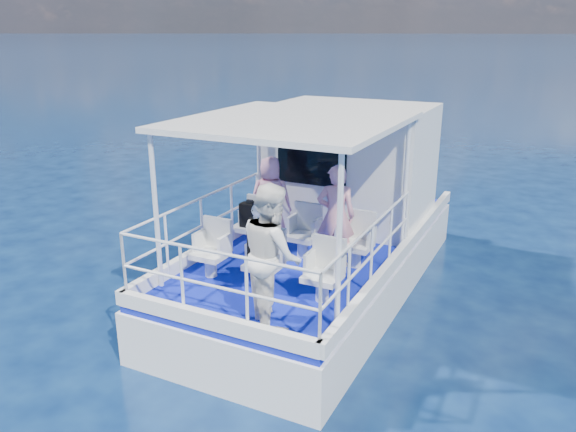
# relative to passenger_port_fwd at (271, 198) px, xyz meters

# --- Properties ---
(ground) EXTENTS (2000.00, 2000.00, 0.00)m
(ground) POSITION_rel_passenger_port_fwd_xyz_m (0.87, -0.73, -1.63)
(ground) COLOR #081A3E
(ground) RESTS_ON ground
(hull) EXTENTS (3.00, 7.00, 1.60)m
(hull) POSITION_rel_passenger_port_fwd_xyz_m (0.87, 0.27, -1.63)
(hull) COLOR white
(hull) RESTS_ON ground
(deck) EXTENTS (2.90, 6.90, 0.10)m
(deck) POSITION_rel_passenger_port_fwd_xyz_m (0.87, 0.27, -0.78)
(deck) COLOR #0A1493
(deck) RESTS_ON hull
(cabin) EXTENTS (2.85, 2.00, 2.20)m
(cabin) POSITION_rel_passenger_port_fwd_xyz_m (0.87, 1.57, 0.37)
(cabin) COLOR white
(cabin) RESTS_ON deck
(canopy) EXTENTS (3.00, 3.20, 0.08)m
(canopy) POSITION_rel_passenger_port_fwd_xyz_m (0.87, -0.93, 1.51)
(canopy) COLOR white
(canopy) RESTS_ON cabin
(canopy_posts) EXTENTS (2.77, 2.97, 2.20)m
(canopy_posts) POSITION_rel_passenger_port_fwd_xyz_m (0.87, -0.98, 0.37)
(canopy_posts) COLOR white
(canopy_posts) RESTS_ON deck
(railings) EXTENTS (2.84, 3.59, 1.00)m
(railings) POSITION_rel_passenger_port_fwd_xyz_m (0.87, -1.30, -0.23)
(railings) COLOR white
(railings) RESTS_ON deck
(seat_port_fwd) EXTENTS (0.48, 0.46, 0.38)m
(seat_port_fwd) POSITION_rel_passenger_port_fwd_xyz_m (-0.03, -0.53, -0.54)
(seat_port_fwd) COLOR silver
(seat_port_fwd) RESTS_ON deck
(seat_center_fwd) EXTENTS (0.48, 0.46, 0.38)m
(seat_center_fwd) POSITION_rel_passenger_port_fwd_xyz_m (0.87, -0.53, -0.54)
(seat_center_fwd) COLOR silver
(seat_center_fwd) RESTS_ON deck
(seat_stbd_fwd) EXTENTS (0.48, 0.46, 0.38)m
(seat_stbd_fwd) POSITION_rel_passenger_port_fwd_xyz_m (1.77, -0.53, -0.54)
(seat_stbd_fwd) COLOR silver
(seat_stbd_fwd) RESTS_ON deck
(seat_port_aft) EXTENTS (0.48, 0.46, 0.38)m
(seat_port_aft) POSITION_rel_passenger_port_fwd_xyz_m (-0.03, -1.83, -0.54)
(seat_port_aft) COLOR silver
(seat_port_aft) RESTS_ON deck
(seat_center_aft) EXTENTS (0.48, 0.46, 0.38)m
(seat_center_aft) POSITION_rel_passenger_port_fwd_xyz_m (0.87, -1.83, -0.54)
(seat_center_aft) COLOR silver
(seat_center_aft) RESTS_ON deck
(seat_stbd_aft) EXTENTS (0.48, 0.46, 0.38)m
(seat_stbd_aft) POSITION_rel_passenger_port_fwd_xyz_m (1.77, -1.83, -0.54)
(seat_stbd_aft) COLOR silver
(seat_stbd_aft) RESTS_ON deck
(passenger_port_fwd) EXTENTS (0.65, 0.56, 1.46)m
(passenger_port_fwd) POSITION_rel_passenger_port_fwd_xyz_m (0.00, 0.00, 0.00)
(passenger_port_fwd) COLOR pink
(passenger_port_fwd) RESTS_ON deck
(passenger_stbd_fwd) EXTENTS (0.68, 0.55, 1.60)m
(passenger_stbd_fwd) POSITION_rel_passenger_port_fwd_xyz_m (1.46, -0.61, 0.07)
(passenger_stbd_fwd) COLOR pink
(passenger_stbd_fwd) RESTS_ON deck
(passenger_stbd_aft) EXTENTS (1.09, 1.09, 1.78)m
(passenger_stbd_aft) POSITION_rel_passenger_port_fwd_xyz_m (1.41, -2.61, 0.16)
(passenger_stbd_aft) COLOR white
(passenger_stbd_aft) RESTS_ON deck
(backpack_port) EXTENTS (0.31, 0.17, 0.41)m
(backpack_port) POSITION_rel_passenger_port_fwd_xyz_m (-0.07, -0.59, -0.15)
(backpack_port) COLOR black
(backpack_port) RESTS_ON seat_port_fwd
(backpack_center) EXTENTS (0.35, 0.20, 0.53)m
(backpack_center) POSITION_rel_passenger_port_fwd_xyz_m (0.85, -1.87, -0.08)
(backpack_center) COLOR black
(backpack_center) RESTS_ON seat_center_aft
(compact_camera) EXTENTS (0.10, 0.06, 0.06)m
(compact_camera) POSITION_rel_passenger_port_fwd_xyz_m (-0.07, -0.60, 0.09)
(compact_camera) COLOR black
(compact_camera) RESTS_ON backpack_port
(panda) EXTENTS (0.24, 0.20, 0.38)m
(panda) POSITION_rel_passenger_port_fwd_xyz_m (0.84, -1.89, 0.37)
(panda) COLOR white
(panda) RESTS_ON backpack_center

